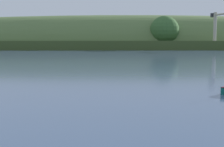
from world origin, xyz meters
The scene contains 2 objects.
far_shoreline_hill centered at (24.18, 203.09, 0.31)m, with size 586.15×70.94×40.11m.
dockside_crane centered at (59.02, 169.83, 9.07)m, with size 4.67×12.65×19.05m.
Camera 1 is at (4.06, 5.76, 5.47)m, focal length 51.96 mm.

